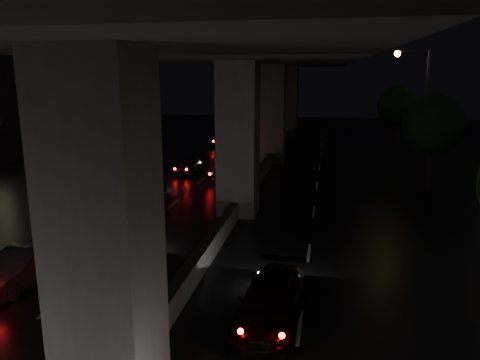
% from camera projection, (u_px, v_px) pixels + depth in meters
% --- Properties ---
extents(ground, '(120.00, 120.00, 0.00)m').
position_uv_depth(ground, '(217.00, 246.00, 20.44)').
color(ground, black).
rests_on(ground, ground).
extents(viaduct, '(12.00, 80.00, 10.50)m').
position_uv_depth(viaduct, '(238.00, 53.00, 23.32)').
color(viaduct, '#38383A').
rests_on(viaduct, ground).
extents(median_barrier, '(0.45, 70.00, 0.85)m').
position_uv_depth(median_barrier, '(238.00, 205.00, 25.13)').
color(median_barrier, '#38383A').
rests_on(median_barrier, ground).
extents(tree_c, '(3.80, 3.80, 6.12)m').
position_uv_depth(tree_c, '(434.00, 125.00, 28.97)').
color(tree_c, black).
rests_on(tree_c, ground).
extents(tree_d, '(3.80, 3.80, 6.12)m').
position_uv_depth(tree_d, '(398.00, 106.00, 44.27)').
color(tree_d, black).
rests_on(tree_d, ground).
extents(streetlight_far, '(2.52, 0.44, 9.00)m').
position_uv_depth(streetlight_far, '(418.00, 96.00, 34.38)').
color(streetlight_far, '#2D2D33').
rests_on(streetlight_far, ground).
extents(car_3, '(2.25, 4.67, 1.31)m').
position_uv_depth(car_3, '(270.00, 302.00, 14.13)').
color(car_3, black).
rests_on(car_3, ground).
extents(car_4, '(1.58, 3.96, 1.28)m').
position_uv_depth(car_4, '(20.00, 267.00, 16.68)').
color(car_4, black).
rests_on(car_4, ground).
extents(car_5, '(2.12, 4.16, 1.31)m').
position_uv_depth(car_5, '(122.00, 252.00, 18.04)').
color(car_5, black).
rests_on(car_5, ground).
extents(car_6, '(2.07, 3.46, 1.10)m').
position_uv_depth(car_6, '(144.00, 189.00, 28.06)').
color(car_6, black).
rests_on(car_6, ground).
extents(car_7, '(1.59, 3.71, 1.07)m').
position_uv_depth(car_7, '(187.00, 166.00, 34.92)').
color(car_7, black).
rests_on(car_7, ground).
extents(car_8, '(2.05, 4.10, 1.34)m').
position_uv_depth(car_8, '(225.00, 170.00, 32.86)').
color(car_8, black).
rests_on(car_8, ground).
extents(car_9, '(1.23, 3.33, 1.09)m').
position_uv_depth(car_9, '(239.00, 157.00, 38.74)').
color(car_9, '#424039').
rests_on(car_9, ground).
extents(car_10, '(2.60, 4.18, 1.08)m').
position_uv_depth(car_10, '(256.00, 140.00, 48.11)').
color(car_10, black).
rests_on(car_10, ground).
extents(car_11, '(2.49, 4.81, 1.30)m').
position_uv_depth(car_11, '(223.00, 140.00, 47.54)').
color(car_11, black).
rests_on(car_11, ground).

